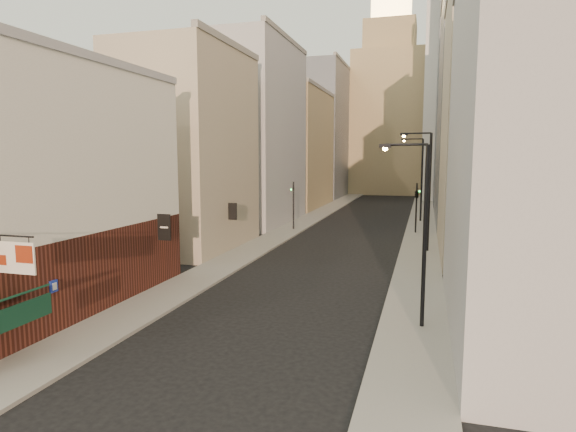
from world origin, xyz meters
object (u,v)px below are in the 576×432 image
Objects in this scene: clock_tower at (389,107)px; traffic_light_left at (293,196)px; streetlamp_mid at (426,185)px; streetlamp_far at (420,175)px; traffic_light_right at (417,195)px; white_tower at (449,91)px; streetlamp_near at (420,225)px.

clock_tower reaches higher than traffic_light_left.
streetlamp_mid is at bearing -82.87° from clock_tower.
streetlamp_mid is 15.42m from traffic_light_left.
traffic_light_right is (-0.10, -9.12, -1.64)m from streetlamp_far.
white_tower is 8.30× the size of traffic_light_left.
streetlamp_far is (-0.75, 18.28, 0.11)m from streetlamp_mid.
traffic_light_right is (7.00, -53.58, -13.78)m from clock_tower.
streetlamp_near is (-3.36, -66.56, -13.97)m from white_tower.
white_tower reaches higher than streetlamp_near.
clock_tower is 56.66m from traffic_light_left.
traffic_light_right is (-4.00, -39.58, -14.76)m from white_tower.
streetlamp_far is 1.92× the size of traffic_light_left.
traffic_light_right is at bearing -86.81° from streetlamp_far.
streetlamp_far reaches higher than streetlamp_mid.
streetlamp_mid is at bearing 71.62° from traffic_light_right.
streetlamp_near is 27.00m from traffic_light_right.
streetlamp_near is 36.11m from streetlamp_far.
traffic_light_right is (-0.85, 9.16, -1.53)m from streetlamp_mid.
clock_tower is 8.98× the size of traffic_light_left.
streetlamp_mid is 18.29m from streetlamp_far.
streetlamp_mid is at bearing -93.70° from white_tower.
streetlamp_near reaches higher than traffic_light_left.
streetlamp_far is (7.10, -44.46, -12.14)m from clock_tower.
streetlamp_far is (-0.54, 36.10, 0.85)m from streetlamp_near.
clock_tower reaches higher than white_tower.
streetlamp_mid is 0.98× the size of streetlamp_far.
white_tower is at bearing -51.84° from clock_tower.
streetlamp_near is 1.62× the size of traffic_light_right.
traffic_light_left is at bearing 156.09° from streetlamp_mid.
traffic_light_left is (-5.14, -54.64, -14.06)m from clock_tower.
streetlamp_far is at bearing -114.33° from traffic_light_right.
streetlamp_mid is (0.21, 17.82, 0.74)m from streetlamp_near.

